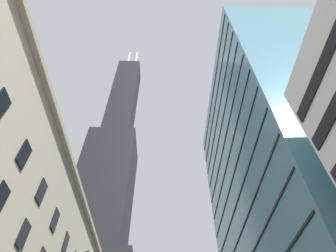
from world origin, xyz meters
TOP-DOWN VIEW (x-y plane):
  - dark_skyscraper at (-21.23, 76.18)m, footprint 27.19×27.19m
  - glass_office_midrise at (19.22, 26.04)m, footprint 16.54×36.05m

SIDE VIEW (x-z plane):
  - glass_office_midrise at x=19.22m, z-range 0.00..55.16m
  - dark_skyscraper at x=-21.23m, z-range -36.40..137.71m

